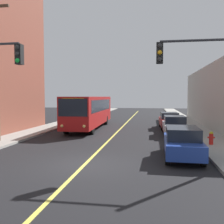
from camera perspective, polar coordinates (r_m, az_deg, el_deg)
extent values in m
plane|color=black|center=(12.37, -6.04, -11.56)|extent=(120.00, 120.00, 0.00)
cube|color=gray|center=(24.11, -16.59, -4.14)|extent=(2.50, 90.00, 0.15)
cube|color=gray|center=(22.15, 19.75, -4.86)|extent=(2.50, 90.00, 0.15)
cube|color=#D8CC4C|center=(26.91, 2.31, -3.37)|extent=(0.16, 60.00, 0.01)
cube|color=black|center=(21.55, -23.77, -1.10)|extent=(0.06, 11.55, 1.30)
cube|color=black|center=(29.15, 19.73, 0.10)|extent=(0.06, 17.24, 1.30)
cube|color=maroon|center=(25.87, -5.01, 0.39)|extent=(2.84, 12.06, 2.75)
cube|color=black|center=(20.06, -8.77, 0.98)|extent=(2.35, 0.14, 1.40)
cube|color=black|center=(31.70, -2.65, 2.09)|extent=(2.30, 0.14, 1.10)
cube|color=black|center=(26.15, -7.70, 1.56)|extent=(0.31, 10.20, 1.10)
cube|color=black|center=(25.60, -2.28, 1.55)|extent=(0.31, 10.20, 1.10)
cube|color=orange|center=(20.05, -8.78, 2.70)|extent=(1.79, 0.10, 0.30)
sphere|color=#F9D872|center=(20.40, -11.17, -3.09)|extent=(0.24, 0.24, 0.24)
sphere|color=#F9D872|center=(19.90, -6.29, -3.21)|extent=(0.24, 0.24, 0.24)
cylinder|color=black|center=(22.24, -10.21, -3.58)|extent=(0.32, 1.01, 1.00)
cylinder|color=black|center=(21.66, -4.53, -3.72)|extent=(0.32, 1.01, 1.00)
cylinder|color=black|center=(29.62, -5.64, -1.79)|extent=(0.32, 1.01, 1.00)
cylinder|color=black|center=(29.18, -1.33, -1.86)|extent=(0.32, 1.01, 1.00)
cube|color=navy|center=(13.82, 15.48, -7.23)|extent=(1.91, 4.44, 0.70)
cube|color=black|center=(13.72, 15.52, -4.56)|extent=(1.68, 2.50, 0.60)
cylinder|color=black|center=(12.38, 12.31, -10.09)|extent=(0.24, 0.65, 0.64)
cylinder|color=black|center=(12.53, 19.76, -10.04)|extent=(0.24, 0.65, 0.64)
cylinder|color=black|center=(15.31, 11.96, -7.47)|extent=(0.24, 0.65, 0.64)
cylinder|color=black|center=(15.44, 17.96, -7.47)|extent=(0.24, 0.65, 0.64)
cube|color=#B7B7BC|center=(21.71, 13.81, -3.34)|extent=(1.83, 4.41, 0.70)
cube|color=black|center=(21.65, 13.83, -1.63)|extent=(1.64, 2.47, 0.60)
cylinder|color=black|center=(20.22, 11.91, -4.81)|extent=(0.22, 0.64, 0.64)
cylinder|color=black|center=(20.37, 16.42, -4.82)|extent=(0.22, 0.64, 0.64)
cylinder|color=black|center=(23.19, 11.49, -3.75)|extent=(0.22, 0.64, 0.64)
cylinder|color=black|center=(23.32, 15.43, -3.77)|extent=(0.22, 0.64, 0.64)
cube|color=maroon|center=(26.18, 12.69, -2.18)|extent=(1.95, 4.46, 0.70)
cube|color=black|center=(26.13, 12.71, -0.76)|extent=(1.71, 2.52, 0.60)
cylinder|color=black|center=(24.67, 11.17, -3.32)|extent=(0.24, 0.65, 0.64)
cylinder|color=black|center=(24.84, 14.86, -3.32)|extent=(0.24, 0.65, 0.64)
cylinder|color=black|center=(27.64, 10.72, -2.59)|extent=(0.24, 0.65, 0.64)
cylinder|color=black|center=(27.79, 14.02, -2.60)|extent=(0.24, 0.65, 0.64)
cube|color=black|center=(13.78, -20.05, 12.01)|extent=(0.32, 0.36, 1.00)
sphere|color=#2D2D2D|center=(13.67, -20.48, 13.43)|extent=(0.22, 0.22, 0.22)
sphere|color=#2D2D2D|center=(13.62, -20.45, 12.11)|extent=(0.22, 0.22, 0.22)
sphere|color=green|center=(13.57, -20.42, 10.77)|extent=(0.22, 0.22, 0.22)
cylinder|color=#2D2D33|center=(13.08, 18.62, 14.96)|extent=(3.50, 0.12, 0.12)
cube|color=black|center=(12.81, 10.63, 12.82)|extent=(0.32, 0.36, 1.00)
sphere|color=#2D2D2D|center=(12.68, 10.67, 14.39)|extent=(0.22, 0.22, 0.22)
sphere|color=#F2A519|center=(12.63, 10.66, 12.96)|extent=(0.22, 0.22, 0.22)
sphere|color=#2D2D2D|center=(12.58, 10.64, 11.53)|extent=(0.22, 0.22, 0.22)
cylinder|color=red|center=(17.50, 21.32, -5.66)|extent=(0.26, 0.26, 0.70)
sphere|color=gold|center=(17.44, 21.35, -4.46)|extent=(0.24, 0.24, 0.24)
cylinder|color=red|center=(17.45, 20.81, -5.35)|extent=(0.12, 0.10, 0.10)
cylinder|color=red|center=(17.52, 21.84, -5.33)|extent=(0.12, 0.10, 0.10)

